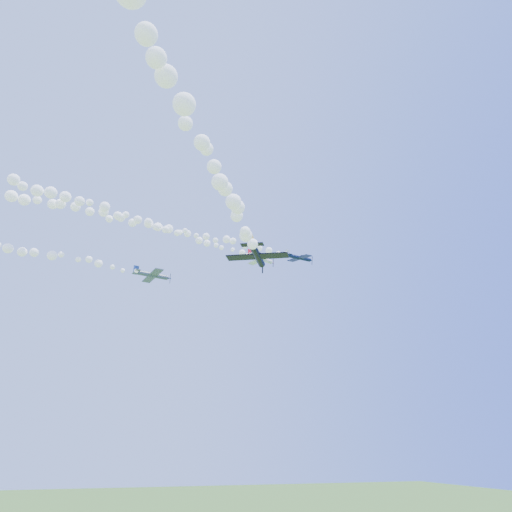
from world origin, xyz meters
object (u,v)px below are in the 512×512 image
object	(u,v)px
plane_white	(261,259)
plane_grey	(152,275)
plane_black	(257,255)
plane_navy	(299,258)

from	to	relation	value
plane_white	plane_grey	world-z (taller)	plane_white
plane_white	plane_black	distance (m)	43.49
plane_grey	plane_black	size ratio (longest dim) A/B	1.07
plane_navy	plane_white	bearing A→B (deg)	143.76
plane_white	plane_navy	world-z (taller)	plane_white
plane_white	plane_navy	xyz separation A→B (m)	(7.54, -3.49, -0.31)
plane_navy	plane_black	xyz separation A→B (m)	(-19.79, -34.45, -17.07)
plane_white	plane_grey	bearing A→B (deg)	176.46
plane_navy	plane_grey	bearing A→B (deg)	176.31
plane_white	plane_black	world-z (taller)	plane_white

